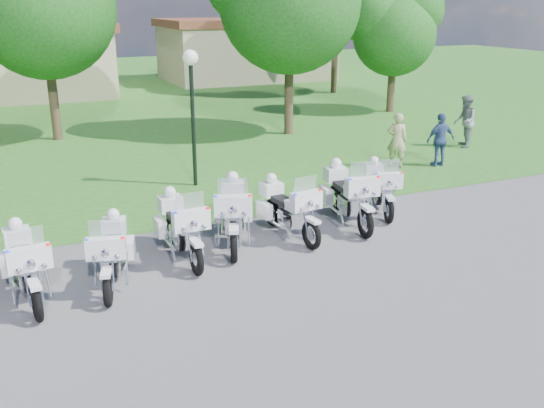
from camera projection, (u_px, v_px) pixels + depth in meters
name	position (u px, v px, depth m)	size (l,w,h in m)	color
ground	(287.00, 265.00, 12.69)	(100.00, 100.00, 0.00)	#5C5C61
grass_lawn	(94.00, 94.00, 36.08)	(100.00, 48.00, 0.01)	#29641F
motorcycle_1	(25.00, 263.00, 11.10)	(0.93, 2.43, 1.63)	black
motorcycle_2	(112.00, 251.00, 11.69)	(1.15, 2.28, 1.57)	black
motorcycle_3	(181.00, 226.00, 12.90)	(0.82, 2.48, 1.66)	black
motorcycle_4	(233.00, 212.00, 13.64)	(1.44, 2.53, 1.78)	black
motorcycle_5	(288.00, 208.00, 14.11)	(0.95, 2.41, 1.62)	black
motorcycle_6	(348.00, 194.00, 14.90)	(1.08, 2.63, 1.77)	black
motorcycle_7	(380.00, 186.00, 15.79)	(1.25, 2.24, 1.57)	black
lamp_post	(191.00, 84.00, 17.21)	(0.44, 0.44, 3.96)	black
tree_3	(394.00, 26.00, 28.95)	(4.66, 3.98, 6.22)	#38281C
building_east	(246.00, 49.00, 42.25)	(11.44, 7.28, 4.10)	tan
bystander_a	(397.00, 140.00, 19.90)	(0.66, 0.43, 1.80)	tan
bystander_b	(465.00, 121.00, 22.60)	(0.95, 0.74, 1.96)	gray
bystander_c	(440.00, 140.00, 20.01)	(1.04, 0.43, 1.77)	#385388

